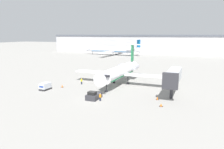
{
  "coord_description": "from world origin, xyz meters",
  "views": [
    {
      "loc": [
        20.7,
        -40.1,
        13.95
      ],
      "look_at": [
        0.0,
        11.46,
        3.71
      ],
      "focal_mm": 35.0,
      "sensor_mm": 36.0,
      "label": 1
    }
  ],
  "objects_px": {
    "pushback_tug": "(94,96)",
    "airplane_parked_far_left": "(113,50)",
    "airplane_main": "(120,71)",
    "traffic_cone_right": "(157,98)",
    "jet_bridge": "(173,76)",
    "traffic_cone_left": "(62,86)",
    "worker_near_tug": "(100,97)",
    "luggage_cart": "(45,86)",
    "worker_by_wing": "(82,81)",
    "traffic_cone_mid": "(161,105)"
  },
  "relations": [
    {
      "from": "worker_near_tug",
      "to": "airplane_main",
      "type": "bearing_deg",
      "value": 95.25
    },
    {
      "from": "worker_by_wing",
      "to": "traffic_cone_left",
      "type": "distance_m",
      "value": 5.87
    },
    {
      "from": "luggage_cart",
      "to": "worker_by_wing",
      "type": "relative_size",
      "value": 1.66
    },
    {
      "from": "pushback_tug",
      "to": "traffic_cone_left",
      "type": "xyz_separation_m",
      "value": [
        -12.71,
        6.51,
        -0.37
      ]
    },
    {
      "from": "worker_by_wing",
      "to": "traffic_cone_mid",
      "type": "relative_size",
      "value": 2.63
    },
    {
      "from": "luggage_cart",
      "to": "traffic_cone_right",
      "type": "height_order",
      "value": "luggage_cart"
    },
    {
      "from": "pushback_tug",
      "to": "worker_by_wing",
      "type": "height_order",
      "value": "pushback_tug"
    },
    {
      "from": "jet_bridge",
      "to": "luggage_cart",
      "type": "bearing_deg",
      "value": -167.23
    },
    {
      "from": "airplane_main",
      "to": "pushback_tug",
      "type": "xyz_separation_m",
      "value": [
        -0.38,
        -15.8,
        -3.04
      ]
    },
    {
      "from": "pushback_tug",
      "to": "jet_bridge",
      "type": "bearing_deg",
      "value": 31.26
    },
    {
      "from": "airplane_main",
      "to": "luggage_cart",
      "type": "relative_size",
      "value": 9.42
    },
    {
      "from": "luggage_cart",
      "to": "traffic_cone_mid",
      "type": "bearing_deg",
      "value": -3.99
    },
    {
      "from": "airplane_main",
      "to": "traffic_cone_mid",
      "type": "xyz_separation_m",
      "value": [
        14.14,
        -15.33,
        -3.46
      ]
    },
    {
      "from": "airplane_main",
      "to": "airplane_parked_far_left",
      "type": "distance_m",
      "value": 87.75
    },
    {
      "from": "jet_bridge",
      "to": "airplane_main",
      "type": "bearing_deg",
      "value": 157.59
    },
    {
      "from": "airplane_main",
      "to": "traffic_cone_left",
      "type": "distance_m",
      "value": 16.42
    },
    {
      "from": "airplane_main",
      "to": "jet_bridge",
      "type": "height_order",
      "value": "airplane_main"
    },
    {
      "from": "traffic_cone_left",
      "to": "traffic_cone_mid",
      "type": "distance_m",
      "value": 27.89
    },
    {
      "from": "traffic_cone_mid",
      "to": "jet_bridge",
      "type": "height_order",
      "value": "jet_bridge"
    },
    {
      "from": "airplane_main",
      "to": "worker_near_tug",
      "type": "height_order",
      "value": "airplane_main"
    },
    {
      "from": "pushback_tug",
      "to": "airplane_parked_far_left",
      "type": "height_order",
      "value": "airplane_parked_far_left"
    },
    {
      "from": "traffic_cone_right",
      "to": "jet_bridge",
      "type": "relative_size",
      "value": 0.05
    },
    {
      "from": "traffic_cone_right",
      "to": "jet_bridge",
      "type": "distance_m",
      "value": 6.91
    },
    {
      "from": "traffic_cone_left",
      "to": "worker_by_wing",
      "type": "bearing_deg",
      "value": 57.86
    },
    {
      "from": "jet_bridge",
      "to": "worker_near_tug",
      "type": "bearing_deg",
      "value": -143.17
    },
    {
      "from": "luggage_cart",
      "to": "airplane_parked_far_left",
      "type": "relative_size",
      "value": 0.07
    },
    {
      "from": "traffic_cone_mid",
      "to": "pushback_tug",
      "type": "bearing_deg",
      "value": -178.13
    },
    {
      "from": "airplane_main",
      "to": "traffic_cone_left",
      "type": "xyz_separation_m",
      "value": [
        -13.09,
        -9.3,
        -3.41
      ]
    },
    {
      "from": "airplane_parked_far_left",
      "to": "jet_bridge",
      "type": "distance_m",
      "value": 100.17
    },
    {
      "from": "worker_near_tug",
      "to": "traffic_cone_left",
      "type": "relative_size",
      "value": 2.33
    },
    {
      "from": "worker_near_tug",
      "to": "jet_bridge",
      "type": "relative_size",
      "value": 0.12
    },
    {
      "from": "airplane_main",
      "to": "luggage_cart",
      "type": "distance_m",
      "value": 20.58
    },
    {
      "from": "traffic_cone_mid",
      "to": "jet_bridge",
      "type": "xyz_separation_m",
      "value": [
        1.14,
        9.03,
        4.17
      ]
    },
    {
      "from": "traffic_cone_mid",
      "to": "airplane_parked_far_left",
      "type": "distance_m",
      "value": 107.66
    },
    {
      "from": "airplane_parked_far_left",
      "to": "jet_bridge",
      "type": "height_order",
      "value": "airplane_parked_far_left"
    },
    {
      "from": "traffic_cone_left",
      "to": "traffic_cone_right",
      "type": "height_order",
      "value": "traffic_cone_left"
    },
    {
      "from": "traffic_cone_left",
      "to": "airplane_main",
      "type": "bearing_deg",
      "value": 35.37
    },
    {
      "from": "worker_by_wing",
      "to": "airplane_parked_far_left",
      "type": "relative_size",
      "value": 0.05
    },
    {
      "from": "traffic_cone_right",
      "to": "worker_near_tug",
      "type": "bearing_deg",
      "value": -153.94
    },
    {
      "from": "luggage_cart",
      "to": "airplane_parked_far_left",
      "type": "height_order",
      "value": "airplane_parked_far_left"
    },
    {
      "from": "pushback_tug",
      "to": "traffic_cone_right",
      "type": "distance_m",
      "value": 13.83
    },
    {
      "from": "worker_near_tug",
      "to": "traffic_cone_left",
      "type": "height_order",
      "value": "worker_near_tug"
    },
    {
      "from": "airplane_main",
      "to": "pushback_tug",
      "type": "relative_size",
      "value": 7.12
    },
    {
      "from": "worker_near_tug",
      "to": "traffic_cone_right",
      "type": "distance_m",
      "value": 12.38
    },
    {
      "from": "traffic_cone_left",
      "to": "traffic_cone_right",
      "type": "relative_size",
      "value": 1.05
    },
    {
      "from": "luggage_cart",
      "to": "traffic_cone_mid",
      "type": "relative_size",
      "value": 4.35
    },
    {
      "from": "traffic_cone_left",
      "to": "jet_bridge",
      "type": "xyz_separation_m",
      "value": [
        28.37,
        3.0,
        4.12
      ]
    },
    {
      "from": "airplane_parked_far_left",
      "to": "luggage_cart",
      "type": "bearing_deg",
      "value": -78.76
    },
    {
      "from": "airplane_main",
      "to": "worker_by_wing",
      "type": "relative_size",
      "value": 15.61
    },
    {
      "from": "airplane_main",
      "to": "traffic_cone_left",
      "type": "relative_size",
      "value": 39.63
    }
  ]
}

